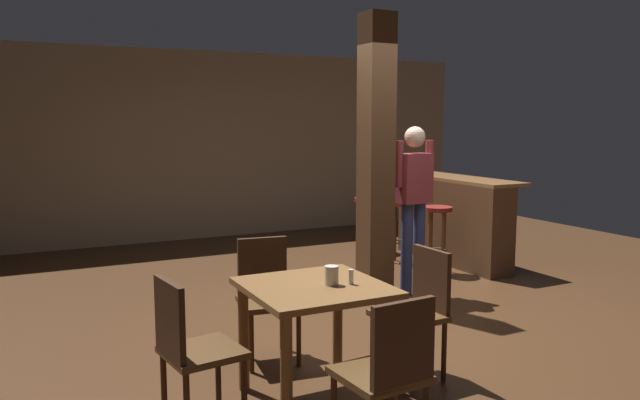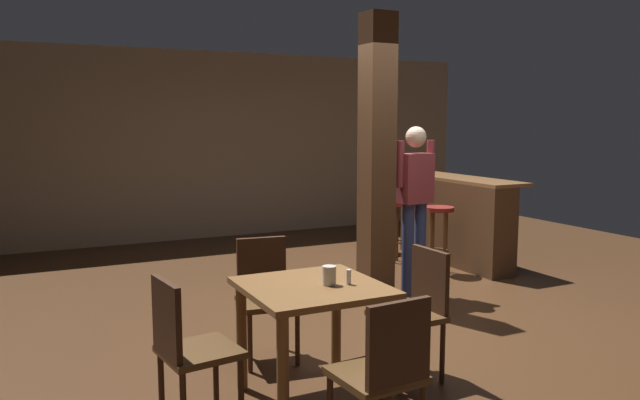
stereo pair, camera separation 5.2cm
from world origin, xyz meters
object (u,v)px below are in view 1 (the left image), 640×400
object	(u,v)px
chair_south	(389,369)
salt_shaker	(351,277)
chair_west	(190,345)
bar_stool_near	(437,224)
bar_stool_mid	(400,218)
napkin_cup	(332,275)
chair_north	(266,292)
bar_stool_far	(368,211)
standing_person	(414,198)
bar_counter	(452,219)
dining_table	(315,307)
chair_east	(417,306)

from	to	relation	value
chair_south	salt_shaker	distance (m)	0.82
chair_west	bar_stool_near	distance (m)	4.31
chair_west	bar_stool_mid	bearing A→B (deg)	41.11
napkin_cup	bar_stool_near	world-z (taller)	napkin_cup
chair_north	bar_stool_far	xyz separation A→B (m)	(2.67, 2.98, 0.05)
chair_south	standing_person	distance (m)	3.28
standing_person	bar_counter	distance (m)	1.67
chair_west	dining_table	bearing A→B (deg)	1.60
bar_stool_near	standing_person	bearing A→B (deg)	-141.25
dining_table	napkin_cup	size ratio (longest dim) A/B	6.98
bar_counter	bar_stool_far	size ratio (longest dim) A/B	2.51
chair_south	napkin_cup	world-z (taller)	chair_south
standing_person	chair_west	bearing A→B (deg)	-147.51
chair_west	chair_east	size ratio (longest dim) A/B	1.00
chair_east	bar_stool_mid	bearing A→B (deg)	57.96
dining_table	chair_south	size ratio (longest dim) A/B	0.95
bar_stool_far	chair_north	bearing A→B (deg)	-131.93
salt_shaker	bar_stool_mid	world-z (taller)	salt_shaker
salt_shaker	standing_person	distance (m)	2.57
chair_east	bar_stool_far	size ratio (longest dim) A/B	1.21
chair_east	chair_south	distance (m)	1.14
chair_west	chair_south	xyz separation A→B (m)	(0.82, -0.80, 0.00)
napkin_cup	chair_north	bearing A→B (deg)	96.30
salt_shaker	chair_north	bearing A→B (deg)	103.12
chair_south	bar_stool_near	xyz separation A→B (m)	(2.75, 3.21, 0.07)
dining_table	chair_north	bearing A→B (deg)	90.34
chair_east	salt_shaker	distance (m)	0.67
chair_south	bar_stool_mid	world-z (taller)	chair_south
standing_person	bar_stool_mid	bearing A→B (deg)	61.22
chair_east	chair_south	size ratio (longest dim) A/B	1.00
chair_east	dining_table	bearing A→B (deg)	-179.07
salt_shaker	napkin_cup	bearing A→B (deg)	160.24
salt_shaker	bar_stool_near	bearing A→B (deg)	44.04
standing_person	bar_counter	xyz separation A→B (m)	(1.28, 0.97, -0.46)
chair_north	bar_counter	size ratio (longest dim) A/B	0.48
chair_south	bar_stool_far	distance (m)	5.32
napkin_cup	bar_stool_far	size ratio (longest dim) A/B	0.16
chair_west	chair_south	world-z (taller)	same
standing_person	bar_stool_near	distance (m)	1.09
salt_shaker	bar_stool_far	size ratio (longest dim) A/B	0.13
chair_south	chair_north	world-z (taller)	same
chair_north	bar_counter	world-z (taller)	bar_counter
chair_east	bar_stool_mid	xyz separation A→B (m)	(1.88, 3.01, 0.06)
chair_west	bar_stool_far	bearing A→B (deg)	47.65
chair_west	bar_stool_near	world-z (taller)	chair_west
chair_north	dining_table	bearing A→B (deg)	-89.66
chair_east	bar_stool_near	world-z (taller)	chair_east
salt_shaker	bar_stool_near	size ratio (longest dim) A/B	0.12
chair_east	bar_stool_near	bearing A→B (deg)	50.25
bar_counter	bar_stool_far	xyz separation A→B (m)	(-0.60, 1.06, 0.01)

